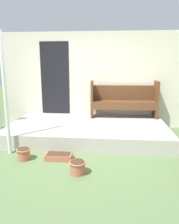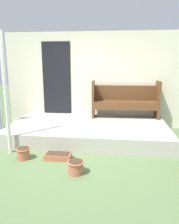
# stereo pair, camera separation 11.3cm
# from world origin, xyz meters

# --- Properties ---
(ground_plane) EXTENTS (24.00, 24.00, 0.00)m
(ground_plane) POSITION_xyz_m (0.00, 0.00, 0.00)
(ground_plane) COLOR #5B7547
(porch_slab) EXTENTS (3.76, 2.03, 0.34)m
(porch_slab) POSITION_xyz_m (0.16, 1.01, 0.17)
(porch_slab) COLOR #B7B2A5
(porch_slab) RESTS_ON ground_plane
(house_wall) EXTENTS (4.96, 0.08, 2.60)m
(house_wall) POSITION_xyz_m (0.12, 2.06, 1.30)
(house_wall) COLOR beige
(house_wall) RESTS_ON ground_plane
(support_post) EXTENTS (0.07, 0.07, 2.37)m
(support_post) POSITION_xyz_m (-1.32, -0.10, 1.19)
(support_post) COLOR white
(support_post) RESTS_ON ground_plane
(bench) EXTENTS (1.77, 0.46, 0.98)m
(bench) POSITION_xyz_m (1.04, 1.78, 0.84)
(bench) COLOR brown
(bench) RESTS_ON porch_slab
(flower_pot_left) EXTENTS (0.27, 0.27, 0.22)m
(flower_pot_left) POSITION_xyz_m (-0.93, -0.36, 0.12)
(flower_pot_left) COLOR #B76647
(flower_pot_left) RESTS_ON ground_plane
(flower_pot_middle) EXTENTS (0.29, 0.29, 0.22)m
(flower_pot_middle) POSITION_xyz_m (0.16, -0.79, 0.12)
(flower_pot_middle) COLOR #B76647
(flower_pot_middle) RESTS_ON ground_plane
(planter_box_rect) EXTENTS (0.50, 0.24, 0.12)m
(planter_box_rect) POSITION_xyz_m (-0.27, -0.30, 0.06)
(planter_box_rect) COLOR #B76647
(planter_box_rect) RESTS_ON ground_plane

